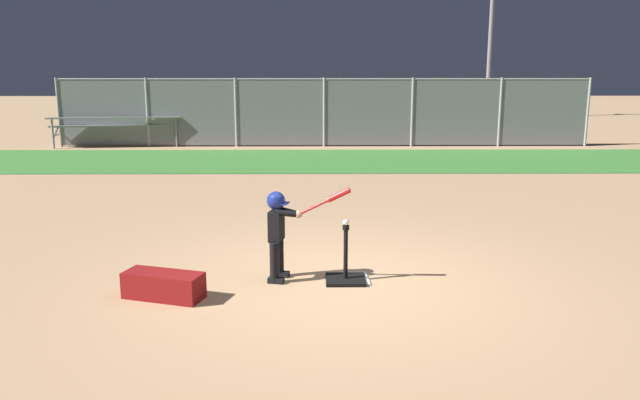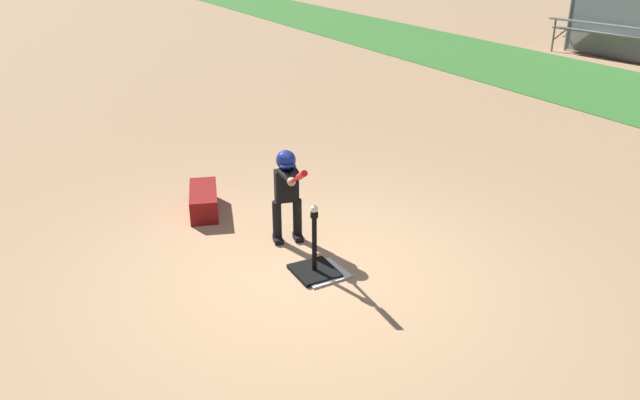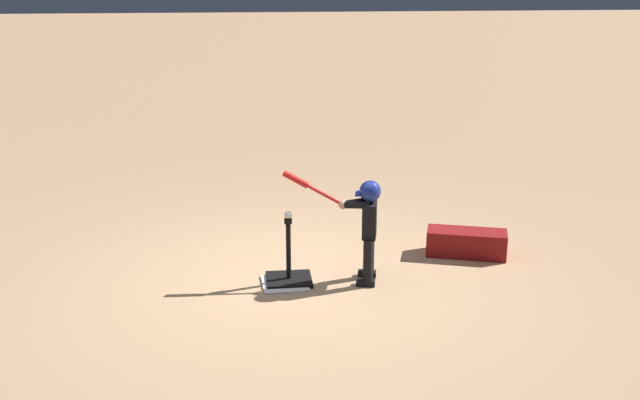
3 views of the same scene
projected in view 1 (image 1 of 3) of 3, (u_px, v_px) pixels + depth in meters
ground_plane at (342, 284)px, 7.01m from camera, size 90.00×90.00×0.00m
grass_outfield_strip at (326, 160)px, 16.14m from camera, size 56.00×4.09×0.02m
backstop_fence at (324, 111)px, 18.77m from camera, size 16.04×0.08×2.06m
home_plate at (349, 279)px, 7.16m from camera, size 0.46×0.46×0.02m
batting_tee at (345, 274)px, 7.08m from camera, size 0.45×0.40×0.66m
batter_child at (280, 225)px, 7.02m from camera, size 0.94×0.39×1.11m
baseball at (346, 222)px, 6.95m from camera, size 0.07×0.07×0.07m
bleachers_right_center at (119, 130)px, 19.24m from camera, size 4.05×2.08×0.94m
bleachers_center at (382, 128)px, 20.20m from camera, size 4.06×2.07×0.90m
equipment_bag at (164, 285)px, 6.56m from camera, size 0.90×0.56×0.28m
field_light_pole at (493, 2)px, 28.24m from camera, size 1.76×0.44×7.90m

